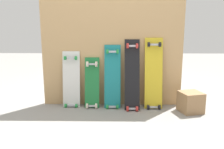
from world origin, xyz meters
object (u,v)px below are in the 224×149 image
(skateboard_teal, at_px, (112,79))
(wooden_crate, at_px, (191,102))
(skateboard_black, at_px, (132,77))
(skateboard_green, at_px, (92,85))
(skateboard_white, at_px, (71,82))
(skateboard_yellow, at_px, (154,76))

(skateboard_teal, xyz_separation_m, wooden_crate, (0.99, -0.18, -0.25))
(skateboard_teal, relative_size, skateboard_black, 0.93)
(skateboard_green, height_order, wooden_crate, skateboard_green)
(skateboard_teal, bearing_deg, skateboard_white, 177.13)
(skateboard_yellow, relative_size, wooden_crate, 3.83)
(skateboard_white, distance_m, skateboard_teal, 0.55)
(skateboard_teal, bearing_deg, wooden_crate, -10.41)
(skateboard_white, relative_size, wooden_crate, 3.15)
(skateboard_white, bearing_deg, skateboard_green, -5.86)
(skateboard_white, relative_size, skateboard_green, 1.13)
(skateboard_black, xyz_separation_m, skateboard_yellow, (0.28, 0.04, 0.01))
(skateboard_black, bearing_deg, skateboard_white, 174.92)
(skateboard_black, relative_size, wooden_crate, 3.74)
(skateboard_white, height_order, wooden_crate, skateboard_white)
(skateboard_green, relative_size, skateboard_teal, 0.81)
(skateboard_black, distance_m, wooden_crate, 0.80)
(skateboard_teal, distance_m, skateboard_yellow, 0.54)
(skateboard_green, xyz_separation_m, skateboard_black, (0.53, -0.04, 0.12))
(skateboard_teal, distance_m, skateboard_black, 0.26)
(skateboard_black, xyz_separation_m, wooden_crate, (0.73, -0.14, -0.29))
(skateboard_green, relative_size, skateboard_yellow, 0.73)
(skateboard_black, height_order, skateboard_yellow, skateboard_yellow)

